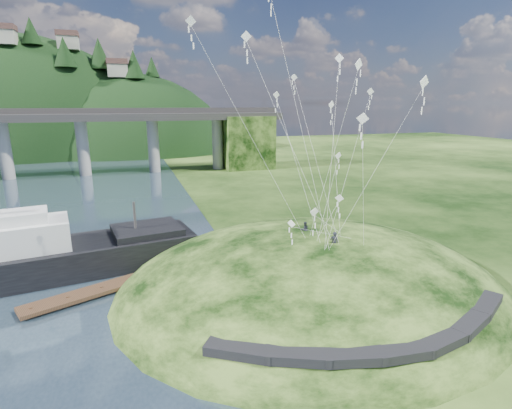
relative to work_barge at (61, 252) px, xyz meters
name	(u,v)px	position (x,y,z in m)	size (l,w,h in m)	color
ground	(231,311)	(13.80, -12.06, -2.16)	(320.00, 320.00, 0.00)	black
grass_hill	(311,302)	(21.80, -10.06, -3.66)	(36.00, 32.00, 13.00)	black
footpath	(388,338)	(21.27, -21.80, -0.07)	(22.29, 5.84, 0.83)	black
bridge	(32,134)	(-12.65, 58.01, 7.55)	(160.00, 11.00, 15.00)	#2D2B2B
far_ridge	(15,176)	(-29.78, 110.11, -9.59)	(153.00, 70.00, 94.50)	black
work_barge	(61,252)	(0.00, 0.00, 0.00)	(25.35, 10.47, 8.61)	black
wooden_dock	(102,289)	(3.83, -5.68, -1.75)	(12.74, 7.06, 0.93)	#372316
kite_flyers	(318,226)	(22.03, -10.35, 3.64)	(1.75, 4.30, 1.85)	#22242E
kite_swarm	(320,104)	(22.12, -9.63, 13.82)	(20.57, 17.40, 19.61)	white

